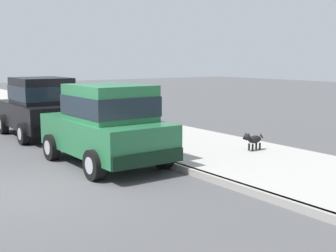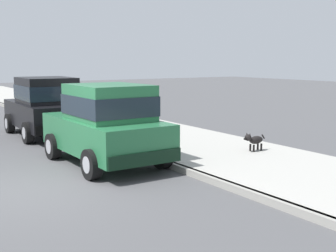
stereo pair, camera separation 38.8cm
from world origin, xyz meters
The scene contains 6 objects.
ground_plane centered at (0.00, 0.00, 0.00)m, with size 80.00×80.00×0.00m, color #4C4C4F.
curb centered at (3.20, 0.00, 0.07)m, with size 0.16×64.00×0.14m, color gray.
sidewalk centered at (5.00, 0.00, 0.07)m, with size 3.60×64.00×0.14m, color #A8A59E.
car_green_hatchback centered at (2.14, 1.00, 0.98)m, with size 1.99×3.82×1.88m.
car_black_hatchback centered at (2.20, 5.65, 0.98)m, with size 2.01×3.83×1.88m.
dog_black centered at (5.63, -0.25, 0.43)m, with size 0.76×0.22×0.49m.
Camera 2 is at (-2.25, -8.41, 2.45)m, focal length 47.95 mm.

